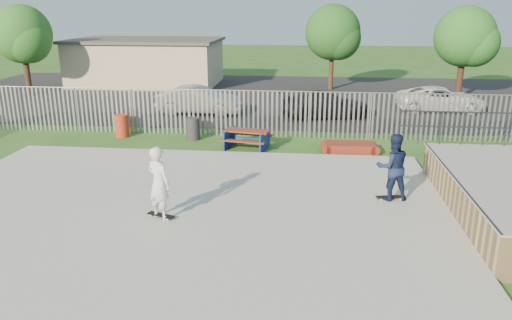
# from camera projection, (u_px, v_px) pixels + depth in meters

# --- Properties ---
(ground) EXTENTS (120.00, 120.00, 0.00)m
(ground) POSITION_uv_depth(u_px,v_px,m) (173.00, 218.00, 13.49)
(ground) COLOR #26591E
(ground) RESTS_ON ground
(concrete_slab) EXTENTS (15.00, 12.00, 0.15)m
(concrete_slab) POSITION_uv_depth(u_px,v_px,m) (173.00, 216.00, 13.47)
(concrete_slab) COLOR #A2A39D
(concrete_slab) RESTS_ON ground
(fence) EXTENTS (26.04, 16.02, 2.00)m
(fence) POSITION_uv_depth(u_px,v_px,m) (234.00, 140.00, 17.45)
(fence) COLOR gray
(fence) RESTS_ON ground
(picnic_table) EXTENTS (2.02, 1.77, 0.75)m
(picnic_table) POSITION_uv_depth(u_px,v_px,m) (247.00, 139.00, 19.95)
(picnic_table) COLOR #5F281B
(picnic_table) RESTS_ON ground
(funbox) EXTENTS (1.90, 1.02, 0.37)m
(funbox) POSITION_uv_depth(u_px,v_px,m) (349.00, 148.00, 19.46)
(funbox) COLOR maroon
(funbox) RESTS_ON ground
(trash_bin_red) EXTENTS (0.59, 0.59, 0.98)m
(trash_bin_red) POSITION_uv_depth(u_px,v_px,m) (122.00, 126.00, 21.66)
(trash_bin_red) COLOR #A42F19
(trash_bin_red) RESTS_ON ground
(trash_bin_grey) EXTENTS (0.56, 0.56, 0.94)m
(trash_bin_grey) POSITION_uv_depth(u_px,v_px,m) (193.00, 129.00, 21.21)
(trash_bin_grey) COLOR #2A2A2D
(trash_bin_grey) RESTS_ON ground
(parking_lot) EXTENTS (40.00, 18.00, 0.02)m
(parking_lot) POSITION_uv_depth(u_px,v_px,m) (252.00, 96.00, 31.52)
(parking_lot) COLOR black
(parking_lot) RESTS_ON ground
(car_silver) EXTENTS (4.42, 1.63, 1.45)m
(car_silver) POSITION_uv_depth(u_px,v_px,m) (199.00, 100.00, 25.99)
(car_silver) COLOR #A7A6AB
(car_silver) RESTS_ON parking_lot
(car_dark) EXTENTS (4.90, 2.90, 1.33)m
(car_dark) POSITION_uv_depth(u_px,v_px,m) (326.00, 104.00, 25.22)
(car_dark) COLOR black
(car_dark) RESTS_ON parking_lot
(car_white) EXTENTS (4.74, 2.31, 1.30)m
(car_white) POSITION_uv_depth(u_px,v_px,m) (441.00, 99.00, 26.81)
(car_white) COLOR white
(car_white) RESTS_ON parking_lot
(building) EXTENTS (10.40, 6.40, 3.20)m
(building) POSITION_uv_depth(u_px,v_px,m) (147.00, 62.00, 35.63)
(building) COLOR #C3B496
(building) RESTS_ON ground
(tree_left) EXTENTS (3.61, 3.61, 5.57)m
(tree_left) POSITION_uv_depth(u_px,v_px,m) (22.00, 34.00, 30.93)
(tree_left) COLOR #412A1A
(tree_left) RESTS_ON ground
(tree_mid) EXTENTS (3.62, 3.62, 5.58)m
(tree_mid) POSITION_uv_depth(u_px,v_px,m) (333.00, 32.00, 32.74)
(tree_mid) COLOR #46301C
(tree_mid) RESTS_ON ground
(tree_right) EXTENTS (3.56, 3.56, 5.49)m
(tree_right) POSITION_uv_depth(u_px,v_px,m) (465.00, 37.00, 29.49)
(tree_right) COLOR #3D2418
(tree_right) RESTS_ON ground
(skateboard_a) EXTENTS (0.82, 0.34, 0.08)m
(skateboard_a) POSITION_uv_depth(u_px,v_px,m) (390.00, 198.00, 14.43)
(skateboard_a) COLOR black
(skateboard_a) RESTS_ON concrete_slab
(skateboard_b) EXTENTS (0.82, 0.48, 0.08)m
(skateboard_b) POSITION_uv_depth(u_px,v_px,m) (161.00, 216.00, 13.18)
(skateboard_b) COLOR black
(skateboard_b) RESTS_ON concrete_slab
(skater_navy) EXTENTS (1.07, 0.90, 1.95)m
(skater_navy) POSITION_uv_depth(u_px,v_px,m) (393.00, 167.00, 14.15)
(skater_navy) COLOR #141E3E
(skater_navy) RESTS_ON concrete_slab
(skater_white) EXTENTS (0.85, 0.77, 1.95)m
(skater_white) POSITION_uv_depth(u_px,v_px,m) (159.00, 183.00, 12.90)
(skater_white) COLOR silver
(skater_white) RESTS_ON concrete_slab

